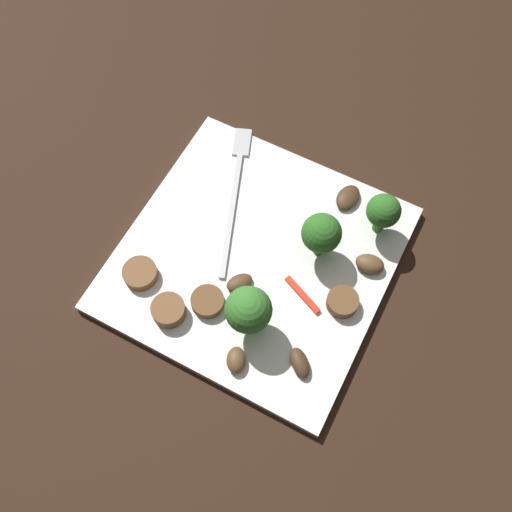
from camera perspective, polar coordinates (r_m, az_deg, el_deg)
ground_plane at (r=0.59m, az=0.00°, el=-0.44°), size 1.40×1.40×0.00m
plate at (r=0.58m, az=0.00°, el=-0.22°), size 0.26×0.26×0.01m
fork at (r=0.61m, az=-2.05°, el=6.72°), size 0.17×0.08×0.00m
broccoli_floret_0 at (r=0.57m, az=12.37°, el=4.28°), size 0.03×0.03×0.05m
broccoli_floret_1 at (r=0.55m, az=6.43°, el=2.18°), size 0.04×0.04×0.06m
broccoli_floret_2 at (r=0.51m, az=-0.75°, el=-5.32°), size 0.04×0.04×0.06m
sausage_slice_0 at (r=0.55m, az=-4.77°, el=-4.46°), size 0.04×0.04×0.01m
sausage_slice_1 at (r=0.55m, az=-8.57°, el=-5.27°), size 0.03×0.03×0.01m
sausage_slice_2 at (r=0.57m, az=-11.29°, el=-1.68°), size 0.05×0.05×0.01m
sausage_slice_3 at (r=0.56m, az=8.47°, el=-4.46°), size 0.04×0.04×0.01m
mushroom_0 at (r=0.56m, az=-1.80°, el=-2.54°), size 0.03×0.03×0.01m
mushroom_1 at (r=0.61m, az=9.00°, el=5.70°), size 0.03×0.02×0.01m
mushroom_2 at (r=0.54m, az=4.32°, el=-10.38°), size 0.03×0.03×0.01m
mushroom_3 at (r=0.58m, az=11.09°, el=-0.75°), size 0.02×0.03×0.01m
mushroom_4 at (r=0.53m, az=-1.97°, el=-10.14°), size 0.03×0.03×0.01m
pepper_strip_1 at (r=0.56m, az=4.58°, el=-3.80°), size 0.02×0.04×0.00m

